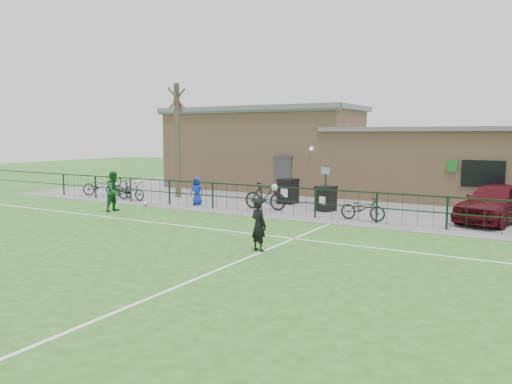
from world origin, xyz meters
The scene contains 21 objects.
ground centered at (0.00, 0.00, 0.00)m, with size 90.00×90.00×0.00m, color #245D1B.
paving_strip centered at (0.00, 13.50, 0.01)m, with size 34.00×13.00×0.02m, color slate.
pitch_line_touch centered at (0.00, 7.80, 0.00)m, with size 28.00×0.10×0.01m, color white.
pitch_line_mid centered at (0.00, 4.00, 0.00)m, with size 28.00×0.10×0.01m, color white.
pitch_line_perp centered at (2.00, 0.00, 0.00)m, with size 0.10×16.00×0.01m, color white.
perimeter_fence centered at (0.00, 8.00, 0.60)m, with size 28.00×0.10×1.20m, color black.
bare_tree centered at (-8.00, 10.50, 3.00)m, with size 0.30×0.30×6.00m, color #413627.
wheelie_bin_left centered at (-1.77, 11.14, 0.58)m, with size 0.74×0.84×1.12m, color black.
wheelie_bin_right centered at (0.69, 9.87, 0.52)m, with size 0.66×0.75×1.00m, color black.
sign_post centered at (0.65, 9.92, 1.02)m, with size 0.06×0.06×2.00m, color black.
car_maroon centered at (7.34, 10.48, 0.78)m, with size 1.79×4.46×1.52m, color #4C0D14.
bicycle_a centered at (-12.03, 8.81, 0.54)m, with size 0.69×1.99×1.04m, color black.
bicycle_b centered at (-10.41, 8.89, 0.52)m, with size 0.47×1.68×1.01m, color black.
bicycle_c centered at (-9.27, 8.31, 0.48)m, with size 0.61×1.76×0.92m, color black.
bicycle_d centered at (-1.78, 8.88, 0.62)m, with size 0.57×2.00×1.20m, color black.
bicycle_e centered at (2.84, 8.38, 0.49)m, with size 0.62×1.78×0.93m, color black.
spectator_child centered at (-5.30, 8.56, 0.67)m, with size 0.64×0.41×1.30m, color #122CAE.
goalkeeper_kick centered at (1.84, 2.03, 0.78)m, with size 1.21×2.80×1.69m.
outfield_player centered at (-7.29, 5.28, 0.88)m, with size 0.85×0.66×1.75m, color #164F23.
ball_ground centered at (-7.18, 7.05, 0.12)m, with size 0.24×0.24×0.24m, color white.
clubhouse centered at (-0.88, 16.50, 2.22)m, with size 24.25×5.40×4.96m.
Camera 1 is at (8.87, -10.27, 3.35)m, focal length 35.00 mm.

